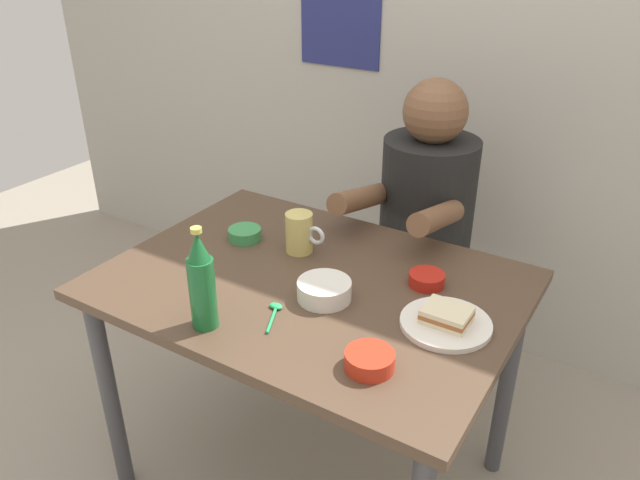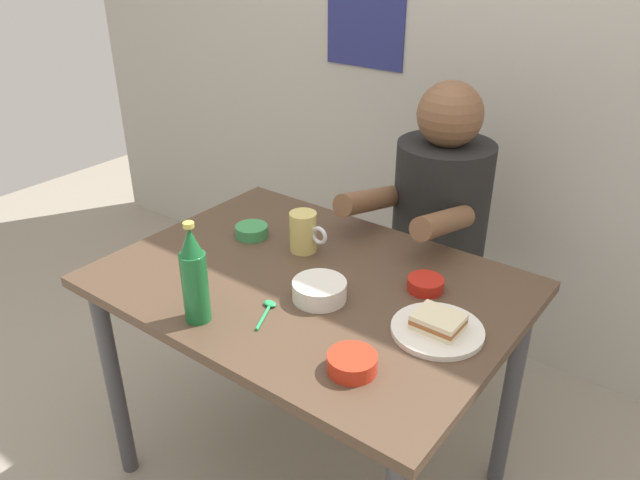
# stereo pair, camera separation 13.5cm
# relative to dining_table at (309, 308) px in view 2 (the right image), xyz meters

# --- Properties ---
(ground_plane) EXTENTS (6.00, 6.00, 0.00)m
(ground_plane) POSITION_rel_dining_table_xyz_m (0.00, 0.00, -0.65)
(ground_plane) COLOR gray
(wall_back) EXTENTS (4.40, 0.09, 2.60)m
(wall_back) POSITION_rel_dining_table_xyz_m (-0.00, 1.05, 0.65)
(wall_back) COLOR #ADA89E
(wall_back) RESTS_ON ground
(dining_table) EXTENTS (1.10, 0.80, 0.74)m
(dining_table) POSITION_rel_dining_table_xyz_m (0.00, 0.00, 0.00)
(dining_table) COLOR #4C3828
(dining_table) RESTS_ON ground
(stool) EXTENTS (0.34, 0.34, 0.45)m
(stool) POSITION_rel_dining_table_xyz_m (0.07, 0.63, -0.30)
(stool) COLOR #4C4C51
(stool) RESTS_ON ground
(person_seated) EXTENTS (0.33, 0.56, 0.72)m
(person_seated) POSITION_rel_dining_table_xyz_m (0.07, 0.62, 0.12)
(person_seated) COLOR black
(person_seated) RESTS_ON stool
(plate_orange) EXTENTS (0.22, 0.22, 0.01)m
(plate_orange) POSITION_rel_dining_table_xyz_m (0.39, -0.01, 0.10)
(plate_orange) COLOR silver
(plate_orange) RESTS_ON dining_table
(sandwich) EXTENTS (0.11, 0.09, 0.04)m
(sandwich) POSITION_rel_dining_table_xyz_m (0.39, -0.01, 0.13)
(sandwich) COLOR beige
(sandwich) RESTS_ON plate_orange
(beer_mug) EXTENTS (0.13, 0.08, 0.12)m
(beer_mug) POSITION_rel_dining_table_xyz_m (-0.11, 0.12, 0.15)
(beer_mug) COLOR #D1BC66
(beer_mug) RESTS_ON dining_table
(beer_bottle) EXTENTS (0.06, 0.06, 0.26)m
(beer_bottle) POSITION_rel_dining_table_xyz_m (-0.10, -0.31, 0.21)
(beer_bottle) COLOR #19602D
(beer_bottle) RESTS_ON dining_table
(rice_bowl_white) EXTENTS (0.14, 0.14, 0.05)m
(rice_bowl_white) POSITION_rel_dining_table_xyz_m (0.08, -0.06, 0.12)
(rice_bowl_white) COLOR silver
(rice_bowl_white) RESTS_ON dining_table
(sauce_bowl_chili) EXTENTS (0.11, 0.11, 0.04)m
(sauce_bowl_chili) POSITION_rel_dining_table_xyz_m (0.31, -0.24, 0.12)
(sauce_bowl_chili) COLOR red
(sauce_bowl_chili) RESTS_ON dining_table
(dip_bowl_green) EXTENTS (0.10, 0.10, 0.03)m
(dip_bowl_green) POSITION_rel_dining_table_xyz_m (-0.30, 0.10, 0.11)
(dip_bowl_green) COLOR #388C4C
(dip_bowl_green) RESTS_ON dining_table
(sambal_bowl_red) EXTENTS (0.10, 0.10, 0.03)m
(sambal_bowl_red) POSITION_rel_dining_table_xyz_m (0.28, 0.14, 0.11)
(sambal_bowl_red) COLOR #B21E14
(sambal_bowl_red) RESTS_ON dining_table
(spoon) EXTENTS (0.07, 0.11, 0.01)m
(spoon) POSITION_rel_dining_table_xyz_m (0.01, -0.18, 0.10)
(spoon) COLOR #26A559
(spoon) RESTS_ON dining_table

